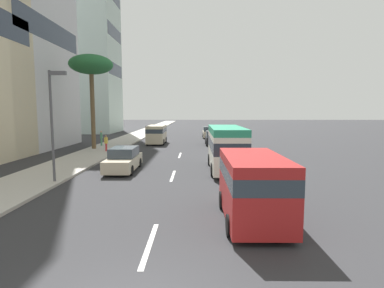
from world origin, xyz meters
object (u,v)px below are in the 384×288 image
(car_fourth, at_px, (213,138))
(pedestrian_near_lamp, at_px, (106,142))
(pedestrian_by_tree, at_px, (101,137))
(car_fifth, at_px, (209,133))
(minibus_second, at_px, (226,147))
(street_lamp, at_px, (53,113))
(van_third, at_px, (157,133))
(palm_tree, at_px, (91,66))
(car_lead, at_px, (124,160))
(van_sixth, at_px, (253,184))

(car_fourth, relative_size, pedestrian_near_lamp, 2.83)
(pedestrian_near_lamp, distance_m, pedestrian_by_tree, 5.16)
(car_fifth, relative_size, pedestrian_by_tree, 2.78)
(minibus_second, bearing_deg, pedestrian_near_lamp, 50.88)
(pedestrian_near_lamp, bearing_deg, pedestrian_by_tree, -144.16)
(minibus_second, relative_size, car_fifth, 1.46)
(street_lamp, bearing_deg, pedestrian_near_lamp, 4.11)
(van_third, xyz_separation_m, pedestrian_near_lamp, (-7.86, 3.92, -0.31))
(minibus_second, distance_m, palm_tree, 17.89)
(street_lamp, bearing_deg, palm_tree, 10.67)
(pedestrian_near_lamp, xyz_separation_m, pedestrian_by_tree, (4.78, 1.93, 0.08))
(car_lead, distance_m, van_third, 16.75)
(pedestrian_by_tree, bearing_deg, pedestrian_near_lamp, 10.85)
(car_lead, relative_size, minibus_second, 0.68)
(minibus_second, height_order, car_fifth, minibus_second)
(car_fourth, relative_size, pedestrian_by_tree, 2.60)
(car_fourth, height_order, van_sixth, van_sixth)
(pedestrian_near_lamp, bearing_deg, palm_tree, -122.59)
(minibus_second, height_order, palm_tree, palm_tree)
(car_lead, bearing_deg, street_lamp, -36.90)
(van_third, bearing_deg, street_lamp, -8.32)
(pedestrian_near_lamp, relative_size, street_lamp, 0.25)
(car_fourth, xyz_separation_m, car_fifth, (9.37, 0.12, 0.00))
(car_fifth, bearing_deg, minibus_second, -179.90)
(car_lead, xyz_separation_m, van_sixth, (-9.44, -6.98, 0.64))
(car_fifth, relative_size, van_sixth, 0.99)
(pedestrian_near_lamp, distance_m, street_lamp, 13.07)
(pedestrian_near_lamp, bearing_deg, car_lead, 36.90)
(car_lead, distance_m, car_fifth, 26.15)
(car_lead, bearing_deg, van_third, 179.53)
(van_sixth, relative_size, pedestrian_by_tree, 2.82)
(van_sixth, relative_size, palm_tree, 0.50)
(car_lead, xyz_separation_m, minibus_second, (0.14, -6.97, 0.88))
(car_fourth, height_order, pedestrian_by_tree, pedestrian_by_tree)
(palm_tree, bearing_deg, car_fifth, -41.08)
(palm_tree, distance_m, street_lamp, 15.58)
(van_third, xyz_separation_m, car_fourth, (-0.89, -6.90, -0.51))
(street_lamp, bearing_deg, car_fifth, -18.63)
(pedestrian_by_tree, xyz_separation_m, palm_tree, (-2.84, -0.09, 7.43))
(pedestrian_by_tree, relative_size, palm_tree, 0.18)
(pedestrian_near_lamp, bearing_deg, van_third, 167.33)
(car_fifth, height_order, van_sixth, van_sixth)
(van_sixth, distance_m, pedestrian_by_tree, 26.36)
(car_lead, distance_m, car_fourth, 17.34)
(van_third, relative_size, car_fifth, 1.04)
(car_fifth, height_order, pedestrian_by_tree, pedestrian_by_tree)
(car_lead, relative_size, van_sixth, 0.98)
(pedestrian_near_lamp, xyz_separation_m, palm_tree, (1.94, 1.85, 7.52))
(car_fourth, height_order, street_lamp, street_lamp)
(pedestrian_near_lamp, height_order, street_lamp, street_lamp)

